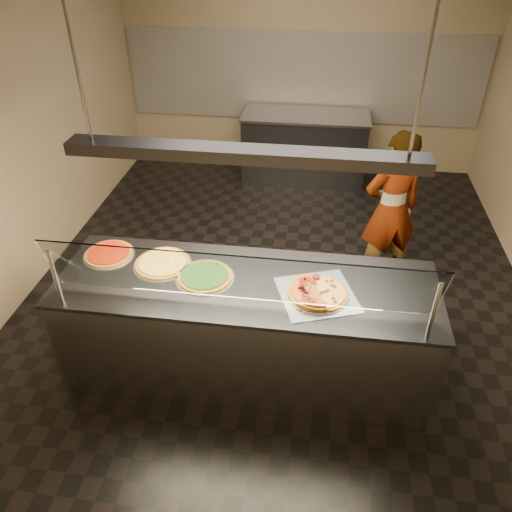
# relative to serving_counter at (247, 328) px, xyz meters

# --- Properties ---
(ground) EXTENTS (5.00, 6.00, 0.02)m
(ground) POSITION_rel_serving_counter_xyz_m (0.15, 1.22, -0.48)
(ground) COLOR black
(ground) RESTS_ON ground
(wall_back) EXTENTS (5.00, 0.02, 3.00)m
(wall_back) POSITION_rel_serving_counter_xyz_m (0.15, 4.23, 1.03)
(wall_back) COLOR #9E8B65
(wall_back) RESTS_ON ground
(wall_front) EXTENTS (5.00, 0.02, 3.00)m
(wall_front) POSITION_rel_serving_counter_xyz_m (0.15, -1.79, 1.03)
(wall_front) COLOR #9E8B65
(wall_front) RESTS_ON ground
(wall_left) EXTENTS (0.02, 6.00, 3.00)m
(wall_left) POSITION_rel_serving_counter_xyz_m (-2.36, 1.22, 1.03)
(wall_left) COLOR #9E8B65
(wall_left) RESTS_ON ground
(tile_band) EXTENTS (4.90, 0.02, 1.20)m
(tile_band) POSITION_rel_serving_counter_xyz_m (0.15, 4.20, 0.83)
(tile_band) COLOR silver
(tile_band) RESTS_ON wall_back
(serving_counter) EXTENTS (2.85, 0.94, 0.93)m
(serving_counter) POSITION_rel_serving_counter_xyz_m (0.00, 0.00, 0.00)
(serving_counter) COLOR #B7B7BC
(serving_counter) RESTS_ON ground
(sneeze_guard) EXTENTS (2.61, 0.18, 0.54)m
(sneeze_guard) POSITION_rel_serving_counter_xyz_m (0.00, -0.34, 0.76)
(sneeze_guard) COLOR #B7B7BC
(sneeze_guard) RESTS_ON serving_counter
(perforated_tray) EXTENTS (0.67, 0.67, 0.01)m
(perforated_tray) POSITION_rel_serving_counter_xyz_m (0.53, -0.07, 0.47)
(perforated_tray) COLOR silver
(perforated_tray) RESTS_ON serving_counter
(half_pizza_pepperoni) EXTENTS (0.35, 0.48, 0.05)m
(half_pizza_pepperoni) POSITION_rel_serving_counter_xyz_m (0.43, -0.07, 0.50)
(half_pizza_pepperoni) COLOR brown
(half_pizza_pepperoni) RESTS_ON perforated_tray
(half_pizza_sausage) EXTENTS (0.35, 0.48, 0.04)m
(half_pizza_sausage) POSITION_rel_serving_counter_xyz_m (0.63, -0.07, 0.49)
(half_pizza_sausage) COLOR brown
(half_pizza_sausage) RESTS_ON perforated_tray
(pizza_spinach) EXTENTS (0.44, 0.44, 0.03)m
(pizza_spinach) POSITION_rel_serving_counter_xyz_m (-0.32, 0.02, 0.48)
(pizza_spinach) COLOR silver
(pizza_spinach) RESTS_ON serving_counter
(pizza_cheese) EXTENTS (0.45, 0.45, 0.03)m
(pizza_cheese) POSITION_rel_serving_counter_xyz_m (-0.68, 0.14, 0.48)
(pizza_cheese) COLOR silver
(pizza_cheese) RESTS_ON serving_counter
(pizza_tomato) EXTENTS (0.41, 0.41, 0.03)m
(pizza_tomato) POSITION_rel_serving_counter_xyz_m (-1.15, 0.20, 0.48)
(pizza_tomato) COLOR silver
(pizza_tomato) RESTS_ON serving_counter
(pizza_spatula) EXTENTS (0.26, 0.20, 0.02)m
(pizza_spatula) POSITION_rel_serving_counter_xyz_m (-0.54, 0.11, 0.49)
(pizza_spatula) COLOR #B7B7BC
(pizza_spatula) RESTS_ON pizza_spinach
(prep_table) EXTENTS (1.72, 0.74, 0.93)m
(prep_table) POSITION_rel_serving_counter_xyz_m (0.24, 3.77, 0.00)
(prep_table) COLOR #323237
(prep_table) RESTS_ON ground
(worker) EXTENTS (0.69, 0.57, 1.61)m
(worker) POSITION_rel_serving_counter_xyz_m (1.20, 1.49, 0.34)
(worker) COLOR #2B272F
(worker) RESTS_ON ground
(heat_lamp_housing) EXTENTS (2.30, 0.18, 0.08)m
(heat_lamp_housing) POSITION_rel_serving_counter_xyz_m (0.00, 0.00, 1.48)
(heat_lamp_housing) COLOR #323237
(heat_lamp_housing) RESTS_ON ceiling
(lamp_rod_left) EXTENTS (0.02, 0.02, 1.01)m
(lamp_rod_left) POSITION_rel_serving_counter_xyz_m (-1.00, 0.00, 2.03)
(lamp_rod_left) COLOR #B7B7BC
(lamp_rod_left) RESTS_ON ceiling
(lamp_rod_right) EXTENTS (0.02, 0.02, 1.01)m
(lamp_rod_right) POSITION_rel_serving_counter_xyz_m (1.00, 0.00, 2.03)
(lamp_rod_right) COLOR #B7B7BC
(lamp_rod_right) RESTS_ON ceiling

